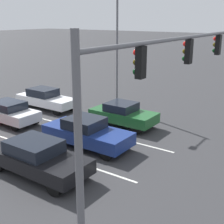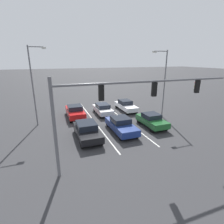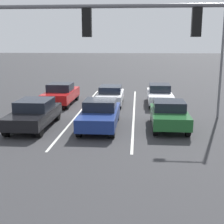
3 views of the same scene
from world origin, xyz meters
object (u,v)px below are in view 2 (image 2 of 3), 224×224
(traffic_signal_gantry, at_px, (124,99))
(car_black_rightlane_front, at_px, (87,130))
(street_lamp_left_shoulder, at_px, (163,80))
(car_silver_midlane_second, at_px, (103,109))
(car_white_leftlane_second, at_px, (126,105))
(car_navy_midlane_front, at_px, (121,125))
(car_darkgreen_leftlane_front, at_px, (152,120))
(street_lamp_right_shoulder, at_px, (34,82))
(car_red_rightlane_second, at_px, (75,111))

(traffic_signal_gantry, bearing_deg, car_black_rightlane_front, -72.33)
(street_lamp_left_shoulder, bearing_deg, car_silver_midlane_second, -28.26)
(car_black_rightlane_front, xyz_separation_m, street_lamp_left_shoulder, (-10.17, -3.03, 3.89))
(car_white_leftlane_second, bearing_deg, street_lamp_left_shoulder, 126.77)
(car_black_rightlane_front, bearing_deg, traffic_signal_gantry, 107.67)
(traffic_signal_gantry, bearing_deg, car_navy_midlane_front, -111.45)
(car_darkgreen_leftlane_front, height_order, car_white_leftlane_second, car_white_leftlane_second)
(car_navy_midlane_front, distance_m, car_white_leftlane_second, 7.74)
(car_navy_midlane_front, height_order, street_lamp_right_shoulder, street_lamp_right_shoulder)
(car_red_rightlane_second, relative_size, car_silver_midlane_second, 1.15)
(car_white_leftlane_second, relative_size, street_lamp_left_shoulder, 0.58)
(car_navy_midlane_front, xyz_separation_m, car_silver_midlane_second, (-0.03, -6.34, -0.02))
(car_black_rightlane_front, distance_m, street_lamp_left_shoulder, 11.31)
(car_black_rightlane_front, height_order, street_lamp_right_shoulder, street_lamp_right_shoulder)
(car_white_leftlane_second, bearing_deg, car_darkgreen_leftlane_front, 90.45)
(street_lamp_left_shoulder, bearing_deg, car_navy_midlane_front, 22.73)
(traffic_signal_gantry, height_order, street_lamp_right_shoulder, street_lamp_right_shoulder)
(street_lamp_right_shoulder, xyz_separation_m, street_lamp_left_shoulder, (-14.49, 2.21, -0.13))
(car_silver_midlane_second, bearing_deg, car_darkgreen_leftlane_front, 120.54)
(car_black_rightlane_front, bearing_deg, car_red_rightlane_second, -89.00)
(car_navy_midlane_front, bearing_deg, car_black_rightlane_front, 4.02)
(car_darkgreen_leftlane_front, distance_m, car_white_leftlane_second, 6.67)
(car_navy_midlane_front, bearing_deg, street_lamp_left_shoulder, -157.27)
(car_navy_midlane_front, distance_m, street_lamp_left_shoulder, 8.20)
(street_lamp_right_shoulder, height_order, street_lamp_left_shoulder, street_lamp_right_shoulder)
(car_silver_midlane_second, bearing_deg, car_white_leftlane_second, -172.09)
(car_red_rightlane_second, bearing_deg, car_darkgreen_leftlane_front, 140.44)
(street_lamp_right_shoulder, bearing_deg, car_silver_midlane_second, -170.27)
(car_black_rightlane_front, height_order, street_lamp_left_shoulder, street_lamp_left_shoulder)
(car_silver_midlane_second, height_order, traffic_signal_gantry, traffic_signal_gantry)
(car_white_leftlane_second, height_order, street_lamp_left_shoulder, street_lamp_left_shoulder)
(car_silver_midlane_second, bearing_deg, car_red_rightlane_second, 2.09)
(car_silver_midlane_second, height_order, street_lamp_left_shoulder, street_lamp_left_shoulder)
(street_lamp_left_shoulder, bearing_deg, street_lamp_right_shoulder, -8.66)
(street_lamp_left_shoulder, bearing_deg, car_red_rightlane_second, -18.41)
(car_black_rightlane_front, distance_m, car_white_leftlane_second, 10.06)
(car_red_rightlane_second, relative_size, car_white_leftlane_second, 1.01)
(car_darkgreen_leftlane_front, relative_size, car_red_rightlane_second, 0.85)
(car_silver_midlane_second, bearing_deg, street_lamp_right_shoulder, 9.73)
(car_darkgreen_leftlane_front, height_order, car_silver_midlane_second, car_darkgreen_leftlane_front)
(car_white_leftlane_second, distance_m, traffic_signal_gantry, 13.73)
(street_lamp_left_shoulder, bearing_deg, traffic_signal_gantry, 42.27)
(car_black_rightlane_front, relative_size, car_darkgreen_leftlane_front, 1.14)
(car_navy_midlane_front, height_order, car_darkgreen_leftlane_front, car_navy_midlane_front)
(car_darkgreen_leftlane_front, distance_m, street_lamp_right_shoulder, 13.12)
(car_darkgreen_leftlane_front, relative_size, car_white_leftlane_second, 0.86)
(car_red_rightlane_second, xyz_separation_m, street_lamp_left_shoulder, (-10.29, 3.42, 3.87))
(car_silver_midlane_second, distance_m, street_lamp_left_shoulder, 8.49)
(car_silver_midlane_second, xyz_separation_m, traffic_signal_gantry, (2.02, 11.41, 3.93))
(car_white_leftlane_second, relative_size, street_lamp_right_shoulder, 0.56)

